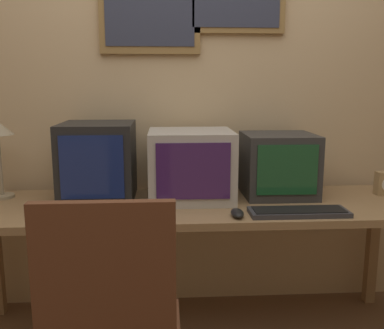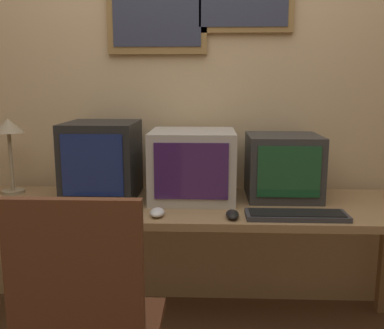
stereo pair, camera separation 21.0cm
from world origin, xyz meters
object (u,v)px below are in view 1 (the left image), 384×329
(monitor_center, at_px, (190,165))
(mouse_far_corner, at_px, (237,213))
(keyboard_main, at_px, (96,217))
(keyboard_side, at_px, (299,212))
(monitor_right, at_px, (278,165))
(mouse_near_keyboard, at_px, (162,213))
(monitor_left, at_px, (98,162))

(monitor_center, height_order, mouse_far_corner, monitor_center)
(keyboard_main, distance_m, keyboard_side, 0.91)
(monitor_center, relative_size, keyboard_main, 1.03)
(monitor_center, height_order, keyboard_main, monitor_center)
(monitor_right, xyz_separation_m, mouse_near_keyboard, (-0.62, -0.36, -0.15))
(monitor_left, relative_size, mouse_near_keyboard, 3.71)
(monitor_right, bearing_deg, monitor_left, -178.16)
(monitor_center, height_order, mouse_near_keyboard, monitor_center)
(keyboard_main, bearing_deg, keyboard_side, 1.21)
(monitor_left, xyz_separation_m, keyboard_main, (0.04, -0.34, -0.18))
(monitor_center, xyz_separation_m, keyboard_main, (-0.43, -0.33, -0.16))
(monitor_center, bearing_deg, monitor_left, 178.61)
(monitor_right, bearing_deg, keyboard_main, -157.50)
(monitor_left, bearing_deg, keyboard_side, -18.96)
(mouse_near_keyboard, bearing_deg, keyboard_side, 0.26)
(keyboard_main, xyz_separation_m, keyboard_side, (0.91, 0.02, -0.00))
(monitor_left, relative_size, monitor_center, 0.94)
(mouse_far_corner, bearing_deg, keyboard_main, -179.80)
(keyboard_main, height_order, mouse_far_corner, mouse_far_corner)
(keyboard_side, bearing_deg, keyboard_main, -178.79)
(keyboard_main, xyz_separation_m, mouse_far_corner, (0.63, 0.00, 0.00))
(monitor_right, distance_m, keyboard_main, 0.99)
(monitor_right, relative_size, mouse_far_corner, 3.23)
(monitor_right, distance_m, mouse_near_keyboard, 0.73)
(monitor_left, distance_m, keyboard_side, 1.02)
(keyboard_main, bearing_deg, monitor_left, 95.99)
(monitor_left, xyz_separation_m, monitor_right, (0.94, 0.03, -0.03))
(monitor_right, xyz_separation_m, mouse_far_corner, (-0.28, -0.37, -0.15))
(keyboard_side, distance_m, mouse_near_keyboard, 0.62)
(keyboard_main, relative_size, keyboard_side, 0.92)
(monitor_right, bearing_deg, monitor_center, -174.96)
(keyboard_side, bearing_deg, mouse_near_keyboard, -179.74)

